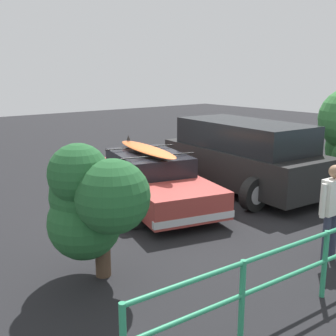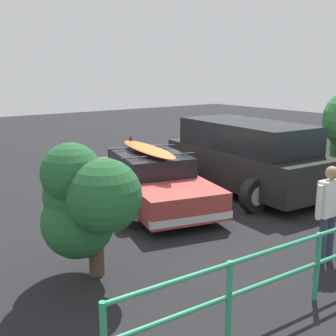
{
  "view_description": "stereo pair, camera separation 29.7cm",
  "coord_description": "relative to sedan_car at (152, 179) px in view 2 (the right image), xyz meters",
  "views": [
    {
      "loc": [
        5.61,
        7.02,
        3.01
      ],
      "look_at": [
        0.06,
        0.06,
        0.95
      ],
      "focal_mm": 45.0,
      "sensor_mm": 36.0,
      "label": 1
    },
    {
      "loc": [
        5.37,
        7.2,
        3.01
      ],
      "look_at": [
        0.06,
        0.06,
        0.95
      ],
      "focal_mm": 45.0,
      "sensor_mm": 36.0,
      "label": 2
    }
  ],
  "objects": [
    {
      "name": "ground_plane",
      "position": [
        -0.05,
        0.58,
        -0.59
      ],
      "size": [
        44.0,
        44.0,
        0.02
      ],
      "primitive_type": "cube",
      "color": "black",
      "rests_on": "ground"
    },
    {
      "name": "sedan_car",
      "position": [
        0.0,
        0.0,
        0.0
      ],
      "size": [
        2.98,
        4.62,
        1.44
      ],
      "color": "#9E3833",
      "rests_on": "ground"
    },
    {
      "name": "suv_car",
      "position": [
        -2.45,
        0.6,
        0.34
      ],
      "size": [
        2.81,
        4.72,
        1.78
      ],
      "color": "black",
      "rests_on": "ground"
    },
    {
      "name": "person_bystander",
      "position": [
        -0.49,
        4.23,
        0.37
      ],
      "size": [
        0.61,
        0.21,
        1.58
      ],
      "color": "#33384C",
      "rests_on": "ground"
    },
    {
      "name": "bush_near_left",
      "position": [
        2.84,
        2.46,
        0.63
      ],
      "size": [
        1.24,
        1.7,
        2.05
      ],
      "color": "#4C3828",
      "rests_on": "ground"
    }
  ]
}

